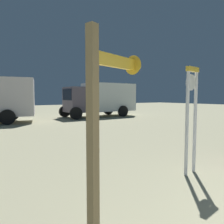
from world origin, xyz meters
TOP-DOWN VIEW (x-y plane):
  - standing_clock at (0.57, 2.78)m, footprint 0.42×0.13m
  - arrow_sign at (-1.95, 2.09)m, footprint 1.05×0.47m
  - box_truck_far at (5.82, 14.96)m, footprint 6.09×2.60m

SIDE VIEW (x-z plane):
  - standing_clock at x=0.57m, z-range 0.22..2.51m
  - box_truck_far at x=5.82m, z-range 0.15..2.90m
  - arrow_sign at x=-1.95m, z-range 0.40..2.82m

